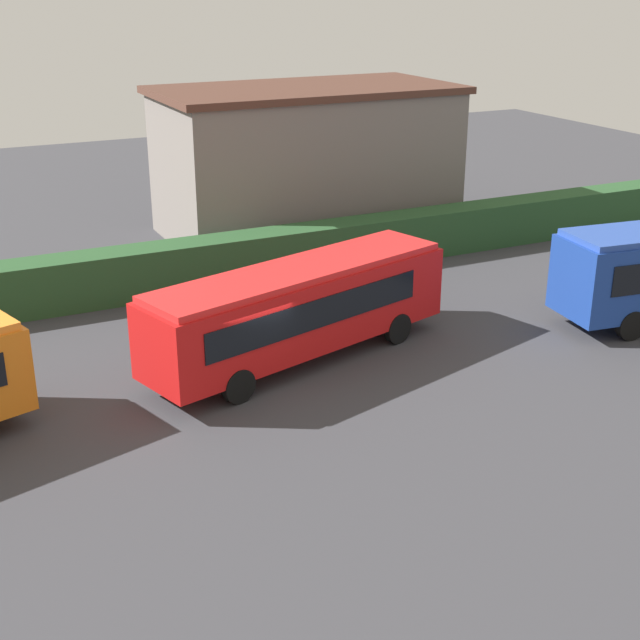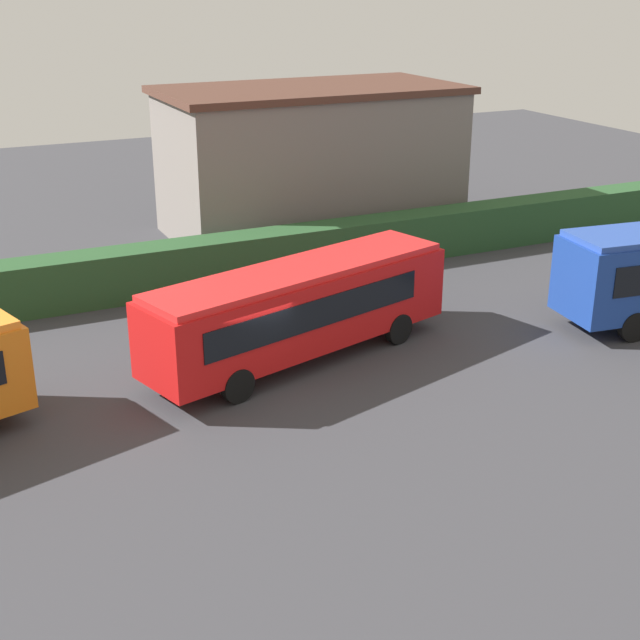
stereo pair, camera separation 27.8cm
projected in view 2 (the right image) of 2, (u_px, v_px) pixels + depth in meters
ground_plane at (246, 383)px, 25.50m from camera, size 83.92×83.92×0.00m
bus_red at (300, 306)px, 26.50m from camera, size 10.48×5.14×2.96m
person_left at (249, 304)px, 28.98m from camera, size 0.35×0.50×1.79m
person_center at (595, 272)px, 32.23m from camera, size 0.32×0.47×1.71m
hedge_row at (162, 270)px, 32.38m from camera, size 53.96×1.50×1.85m
depot_building at (310, 160)px, 39.58m from camera, size 13.07×6.94×6.48m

